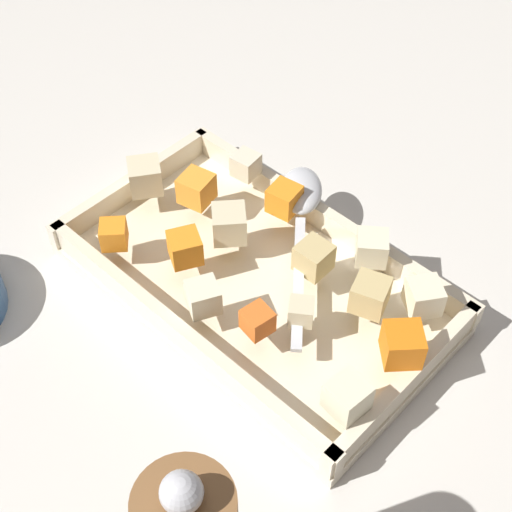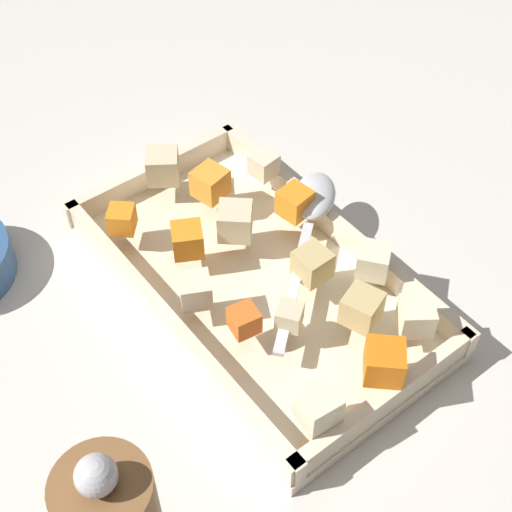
{
  "view_description": "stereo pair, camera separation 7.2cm",
  "coord_description": "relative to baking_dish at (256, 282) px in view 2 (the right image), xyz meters",
  "views": [
    {
      "loc": [
        0.33,
        -0.34,
        0.6
      ],
      "look_at": [
        -0.0,
        0.0,
        0.05
      ],
      "focal_mm": 53.42,
      "sensor_mm": 36.0,
      "label": 1
    },
    {
      "loc": [
        0.38,
        -0.29,
        0.6
      ],
      "look_at": [
        -0.0,
        0.0,
        0.05
      ],
      "focal_mm": 53.42,
      "sensor_mm": 36.0,
      "label": 2
    }
  ],
  "objects": [
    {
      "name": "potato_chunk_corner_se",
      "position": [
        0.08,
        0.08,
        0.04
      ],
      "size": [
        0.04,
        0.04,
        0.03
      ],
      "primitive_type": "cube",
      "rotation": [
        0.0,
        0.0,
        3.8
      ],
      "color": "beige",
      "rests_on": "baking_dish"
    },
    {
      "name": "baking_dish",
      "position": [
        0.0,
        0.0,
        0.0
      ],
      "size": [
        0.38,
        0.21,
        0.04
      ],
      "color": "beige",
      "rests_on": "ground_plane"
    },
    {
      "name": "carrot_chunk_heap_top",
      "position": [
        -0.12,
        -0.08,
        0.04
      ],
      "size": [
        0.04,
        0.04,
        0.03
      ],
      "primitive_type": "cube",
      "rotation": [
        0.0,
        0.0,
        0.83
      ],
      "color": "orange",
      "rests_on": "baking_dish"
    },
    {
      "name": "parsnip_chunk_center",
      "position": [
        -0.1,
        0.08,
        0.04
      ],
      "size": [
        0.03,
        0.03,
        0.03
      ],
      "primitive_type": "cube",
      "rotation": [
        0.0,
        0.0,
        3.27
      ],
      "color": "beige",
      "rests_on": "baking_dish"
    },
    {
      "name": "potato_chunk_far_left",
      "position": [
        0.11,
        0.03,
        0.04
      ],
      "size": [
        0.04,
        0.04,
        0.03
      ],
      "primitive_type": "cube",
      "rotation": [
        0.0,
        0.0,
        5.05
      ],
      "color": "tan",
      "rests_on": "baking_dish"
    },
    {
      "name": "potato_chunk_near_left",
      "position": [
        -0.16,
        -0.0,
        0.05
      ],
      "size": [
        0.05,
        0.05,
        0.03
      ],
      "primitive_type": "cube",
      "rotation": [
        0.0,
        0.0,
        5.67
      ],
      "color": "beige",
      "rests_on": "baking_dish"
    },
    {
      "name": "carrot_chunk_rim_edge",
      "position": [
        -0.03,
        0.07,
        0.04
      ],
      "size": [
        0.03,
        0.03,
        0.03
      ],
      "primitive_type": "cube",
      "rotation": [
        0.0,
        0.0,
        1.73
      ],
      "color": "orange",
      "rests_on": "baking_dish"
    },
    {
      "name": "carrot_chunk_corner_ne",
      "position": [
        0.16,
        0.01,
        0.05
      ],
      "size": [
        0.05,
        0.05,
        0.03
      ],
      "primitive_type": "cube",
      "rotation": [
        0.0,
        0.0,
        3.95
      ],
      "color": "orange",
      "rests_on": "baking_dish"
    },
    {
      "name": "potato_chunk_near_right",
      "position": [
        -0.04,
        0.01,
        0.05
      ],
      "size": [
        0.05,
        0.05,
        0.03
      ],
      "primitive_type": "cube",
      "rotation": [
        0.0,
        0.0,
        2.41
      ],
      "color": "beige",
      "rests_on": "baking_dish"
    },
    {
      "name": "potato_chunk_far_right",
      "position": [
        0.08,
        -0.02,
        0.04
      ],
      "size": [
        0.03,
        0.03,
        0.02
      ],
      "primitive_type": "cube",
      "rotation": [
        0.0,
        0.0,
        0.62
      ],
      "color": "beige",
      "rests_on": "baking_dish"
    },
    {
      "name": "potato_chunk_corner_nw",
      "position": [
        0.15,
        0.07,
        0.04
      ],
      "size": [
        0.04,
        0.04,
        0.03
      ],
      "primitive_type": "cube",
      "rotation": [
        0.0,
        0.0,
        5.66
      ],
      "color": "beige",
      "rests_on": "baking_dish"
    },
    {
      "name": "potato_chunk_mid_left",
      "position": [
        0.04,
        0.03,
        0.04
      ],
      "size": [
        0.03,
        0.03,
        0.03
      ],
      "primitive_type": "cube",
      "rotation": [
        0.0,
        0.0,
        4.73
      ],
      "color": "tan",
      "rests_on": "baking_dish"
    },
    {
      "name": "potato_chunk_back_center",
      "position": [
        0.16,
        -0.06,
        0.04
      ],
      "size": [
        0.03,
        0.03,
        0.03
      ],
      "primitive_type": "cube",
      "rotation": [
        0.0,
        0.0,
        4.61
      ],
      "color": "beige",
      "rests_on": "baking_dish"
    },
    {
      "name": "serving_spoon",
      "position": [
        -0.02,
        0.09,
        0.04
      ],
      "size": [
        0.17,
        0.19,
        0.02
      ],
      "rotation": [
        0.0,
        0.0,
        5.41
      ],
      "color": "silver",
      "rests_on": "baking_dish"
    },
    {
      "name": "ground_plane",
      "position": [
        0.0,
        -0.0,
        -0.01
      ],
      "size": [
        4.0,
        4.0,
        0.0
      ],
      "primitive_type": "plane",
      "color": "beige"
    },
    {
      "name": "carrot_chunk_under_handle",
      "position": [
        -0.1,
        0.02,
        0.04
      ],
      "size": [
        0.04,
        0.04,
        0.03
      ],
      "primitive_type": "cube",
      "rotation": [
        0.0,
        0.0,
        0.22
      ],
      "color": "orange",
      "rests_on": "baking_dish"
    },
    {
      "name": "potato_chunk_heap_side",
      "position": [
        0.0,
        -0.07,
        0.04
      ],
      "size": [
        0.04,
        0.04,
        0.03
      ],
      "primitive_type": "cube",
      "rotation": [
        0.0,
        0.0,
        4.24
      ],
      "color": "beige",
      "rests_on": "baking_dish"
    },
    {
      "name": "carrot_chunk_corner_sw",
      "position": [
        -0.05,
        -0.04,
        0.04
      ],
      "size": [
        0.04,
        0.04,
        0.03
      ],
      "primitive_type": "cube",
      "rotation": [
        0.0,
        0.0,
        5.79
      ],
      "color": "orange",
      "rests_on": "baking_dish"
    },
    {
      "name": "carrot_chunk_mid_right",
      "position": [
        0.05,
        -0.06,
        0.04
      ],
      "size": [
        0.03,
        0.03,
        0.02
      ],
      "primitive_type": "cube",
      "rotation": [
        0.0,
        0.0,
        2.98
      ],
      "color": "orange",
      "rests_on": "baking_dish"
    }
  ]
}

